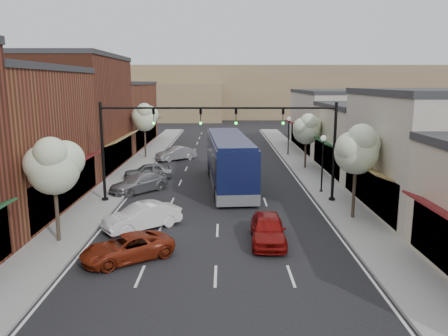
{
  "coord_description": "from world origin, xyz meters",
  "views": [
    {
      "loc": [
        0.35,
        -21.76,
        8.32
      ],
      "look_at": [
        0.38,
        9.28,
        2.2
      ],
      "focal_mm": 35.0,
      "sensor_mm": 36.0,
      "label": 1
    }
  ],
  "objects_px": {
    "tree_left_near": "(54,165)",
    "coach_bus": "(229,161)",
    "tree_right_far": "(307,128)",
    "parked_car_d": "(148,171)",
    "signal_mast_right": "(300,137)",
    "tree_right_near": "(358,148)",
    "parked_car_a": "(127,248)",
    "parked_car_c": "(139,183)",
    "lamp_post_far": "(289,129)",
    "red_hatchback": "(268,229)",
    "tree_left_far": "(145,117)",
    "parked_car_e": "(176,153)",
    "signal_mast_left": "(137,137)",
    "lamp_post_near": "(323,154)",
    "parked_car_b": "(142,216)"
  },
  "relations": [
    {
      "from": "tree_left_near",
      "to": "coach_bus",
      "type": "bearing_deg",
      "value": 54.72
    },
    {
      "from": "tree_right_far",
      "to": "tree_left_near",
      "type": "relative_size",
      "value": 0.95
    },
    {
      "from": "parked_car_d",
      "to": "signal_mast_right",
      "type": "bearing_deg",
      "value": 44.05
    },
    {
      "from": "tree_right_near",
      "to": "parked_car_a",
      "type": "bearing_deg",
      "value": -153.93
    },
    {
      "from": "signal_mast_right",
      "to": "parked_car_c",
      "type": "distance_m",
      "value": 12.75
    },
    {
      "from": "lamp_post_far",
      "to": "red_hatchback",
      "type": "distance_m",
      "value": 28.51
    },
    {
      "from": "tree_left_far",
      "to": "parked_car_e",
      "type": "height_order",
      "value": "tree_left_far"
    },
    {
      "from": "signal_mast_right",
      "to": "tree_left_far",
      "type": "xyz_separation_m",
      "value": [
        -13.87,
        17.95,
        -0.02
      ]
    },
    {
      "from": "lamp_post_far",
      "to": "signal_mast_left",
      "type": "bearing_deg",
      "value": -123.86
    },
    {
      "from": "lamp_post_near",
      "to": "parked_car_e",
      "type": "height_order",
      "value": "lamp_post_near"
    },
    {
      "from": "signal_mast_right",
      "to": "lamp_post_near",
      "type": "distance_m",
      "value": 3.69
    },
    {
      "from": "parked_car_c",
      "to": "lamp_post_near",
      "type": "bearing_deg",
      "value": 40.38
    },
    {
      "from": "lamp_post_far",
      "to": "signal_mast_right",
      "type": "bearing_deg",
      "value": -96.22
    },
    {
      "from": "tree_left_near",
      "to": "tree_left_far",
      "type": "relative_size",
      "value": 0.93
    },
    {
      "from": "tree_right_far",
      "to": "red_hatchback",
      "type": "relative_size",
      "value": 1.22
    },
    {
      "from": "lamp_post_near",
      "to": "parked_car_d",
      "type": "bearing_deg",
      "value": 160.9
    },
    {
      "from": "signal_mast_left",
      "to": "parked_car_e",
      "type": "relative_size",
      "value": 1.86
    },
    {
      "from": "lamp_post_near",
      "to": "parked_car_c",
      "type": "distance_m",
      "value": 14.16
    },
    {
      "from": "tree_right_near",
      "to": "lamp_post_far",
      "type": "distance_m",
      "value": 24.11
    },
    {
      "from": "signal_mast_right",
      "to": "coach_bus",
      "type": "height_order",
      "value": "signal_mast_right"
    },
    {
      "from": "lamp_post_near",
      "to": "parked_car_a",
      "type": "xyz_separation_m",
      "value": [
        -12.03,
        -12.71,
        -2.39
      ]
    },
    {
      "from": "signal_mast_left",
      "to": "tree_right_far",
      "type": "bearing_deg",
      "value": 40.54
    },
    {
      "from": "lamp_post_near",
      "to": "parked_car_b",
      "type": "distance_m",
      "value": 14.82
    },
    {
      "from": "parked_car_a",
      "to": "parked_car_b",
      "type": "height_order",
      "value": "parked_car_b"
    },
    {
      "from": "tree_right_near",
      "to": "parked_car_e",
      "type": "xyz_separation_m",
      "value": [
        -13.17,
        20.95,
        -3.72
      ]
    },
    {
      "from": "signal_mast_left",
      "to": "lamp_post_near",
      "type": "relative_size",
      "value": 1.85
    },
    {
      "from": "tree_left_near",
      "to": "red_hatchback",
      "type": "distance_m",
      "value": 11.47
    },
    {
      "from": "tree_right_near",
      "to": "lamp_post_far",
      "type": "bearing_deg",
      "value": 91.3
    },
    {
      "from": "tree_right_near",
      "to": "lamp_post_near",
      "type": "distance_m",
      "value": 6.74
    },
    {
      "from": "signal_mast_right",
      "to": "coach_bus",
      "type": "relative_size",
      "value": 0.6
    },
    {
      "from": "tree_right_near",
      "to": "lamp_post_far",
      "type": "relative_size",
      "value": 1.34
    },
    {
      "from": "signal_mast_left",
      "to": "parked_car_a",
      "type": "xyz_separation_m",
      "value": [
        1.39,
        -10.21,
        -4.01
      ]
    },
    {
      "from": "parked_car_b",
      "to": "red_hatchback",
      "type": "bearing_deg",
      "value": 35.41
    },
    {
      "from": "tree_right_near",
      "to": "parked_car_b",
      "type": "height_order",
      "value": "tree_right_near"
    },
    {
      "from": "coach_bus",
      "to": "parked_car_a",
      "type": "bearing_deg",
      "value": -113.27
    },
    {
      "from": "tree_right_near",
      "to": "parked_car_d",
      "type": "bearing_deg",
      "value": 141.9
    },
    {
      "from": "signal_mast_right",
      "to": "tree_right_far",
      "type": "height_order",
      "value": "signal_mast_right"
    },
    {
      "from": "tree_right_near",
      "to": "tree_left_far",
      "type": "xyz_separation_m",
      "value": [
        -16.6,
        22.0,
        0.15
      ]
    },
    {
      "from": "red_hatchback",
      "to": "parked_car_e",
      "type": "bearing_deg",
      "value": 109.1
    },
    {
      "from": "parked_car_a",
      "to": "lamp_post_far",
      "type": "bearing_deg",
      "value": 124.48
    },
    {
      "from": "signal_mast_right",
      "to": "lamp_post_far",
      "type": "distance_m",
      "value": 20.19
    },
    {
      "from": "signal_mast_right",
      "to": "red_hatchback",
      "type": "bearing_deg",
      "value": -110.32
    },
    {
      "from": "parked_car_e",
      "to": "coach_bus",
      "type": "bearing_deg",
      "value": -12.64
    },
    {
      "from": "signal_mast_left",
      "to": "tree_left_near",
      "type": "xyz_separation_m",
      "value": [
        -2.63,
        -8.05,
        -0.4
      ]
    },
    {
      "from": "lamp_post_far",
      "to": "red_hatchback",
      "type": "relative_size",
      "value": 1.0
    },
    {
      "from": "red_hatchback",
      "to": "parked_car_a",
      "type": "bearing_deg",
      "value": -159.61
    },
    {
      "from": "tree_left_far",
      "to": "parked_car_a",
      "type": "relative_size",
      "value": 1.4
    },
    {
      "from": "tree_left_far",
      "to": "coach_bus",
      "type": "xyz_separation_m",
      "value": [
        9.05,
        -13.21,
        -2.48
      ]
    },
    {
      "from": "coach_bus",
      "to": "parked_car_e",
      "type": "distance_m",
      "value": 13.47
    },
    {
      "from": "tree_right_near",
      "to": "parked_car_c",
      "type": "xyz_separation_m",
      "value": [
        -14.52,
        6.91,
        -3.74
      ]
    }
  ]
}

